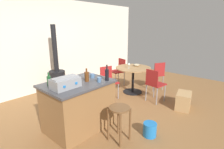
# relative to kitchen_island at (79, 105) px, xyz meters

# --- Properties ---
(ground_plane) EXTENTS (8.80, 8.80, 0.00)m
(ground_plane) POSITION_rel_kitchen_island_xyz_m (0.76, 0.12, -0.46)
(ground_plane) COLOR olive
(back_wall) EXTENTS (8.00, 0.10, 2.70)m
(back_wall) POSITION_rel_kitchen_island_xyz_m (0.76, 2.46, 0.89)
(back_wall) COLOR silver
(back_wall) RESTS_ON ground_plane
(kitchen_island) EXTENTS (1.23, 0.88, 0.92)m
(kitchen_island) POSITION_rel_kitchen_island_xyz_m (0.00, 0.00, 0.00)
(kitchen_island) COLOR olive
(kitchen_island) RESTS_ON ground_plane
(wooden_stool) EXTENTS (0.35, 0.35, 0.62)m
(wooden_stool) POSITION_rel_kitchen_island_xyz_m (0.20, -0.83, 0.00)
(wooden_stool) COLOR brown
(wooden_stool) RESTS_ON ground_plane
(dining_table) EXTENTS (1.01, 1.01, 0.76)m
(dining_table) POSITION_rel_kitchen_island_xyz_m (2.22, 0.30, 0.12)
(dining_table) COLOR black
(dining_table) RESTS_ON ground_plane
(folding_chair_near) EXTENTS (0.50, 0.50, 0.85)m
(folding_chair_near) POSITION_rel_kitchen_island_xyz_m (1.48, 0.60, 0.03)
(folding_chair_near) COLOR maroon
(folding_chair_near) RESTS_ON ground_plane
(folding_chair_far) EXTENTS (0.45, 0.45, 0.87)m
(folding_chair_far) POSITION_rel_kitchen_island_xyz_m (2.03, -0.49, 0.05)
(folding_chair_far) COLOR maroon
(folding_chair_far) RESTS_ON ground_plane
(folding_chair_left) EXTENTS (0.54, 0.54, 0.87)m
(folding_chair_left) POSITION_rel_kitchen_island_xyz_m (2.88, -0.11, 0.06)
(folding_chair_left) COLOR maroon
(folding_chair_left) RESTS_ON ground_plane
(folding_chair_right) EXTENTS (0.49, 0.49, 0.87)m
(folding_chair_right) POSITION_rel_kitchen_island_xyz_m (2.50, 1.07, 0.05)
(folding_chair_right) COLOR maroon
(folding_chair_right) RESTS_ON ground_plane
(wood_stove) EXTENTS (0.44, 0.45, 1.96)m
(wood_stove) POSITION_rel_kitchen_island_xyz_m (0.68, 1.84, 0.02)
(wood_stove) COLOR black
(wood_stove) RESTS_ON ground_plane
(toolbox) EXTENTS (0.46, 0.29, 0.19)m
(toolbox) POSITION_rel_kitchen_island_xyz_m (-0.31, -0.08, 0.55)
(toolbox) COLOR gray
(toolbox) RESTS_ON kitchen_island
(bottle_0) EXTENTS (0.07, 0.07, 0.30)m
(bottle_0) POSITION_rel_kitchen_island_xyz_m (0.45, -0.32, 0.57)
(bottle_0) COLOR black
(bottle_0) RESTS_ON kitchen_island
(bottle_1) EXTENTS (0.07, 0.07, 0.24)m
(bottle_1) POSITION_rel_kitchen_island_xyz_m (-0.44, 0.21, 0.55)
(bottle_1) COLOR #194C23
(bottle_1) RESTS_ON kitchen_island
(bottle_2) EXTENTS (0.08, 0.08, 0.25)m
(bottle_2) POSITION_rel_kitchen_island_xyz_m (0.16, -0.08, 0.55)
(bottle_2) COLOR #603314
(bottle_2) RESTS_ON kitchen_island
(cup_0) EXTENTS (0.11, 0.07, 0.08)m
(cup_0) POSITION_rel_kitchen_island_xyz_m (-0.08, 0.14, 0.50)
(cup_0) COLOR #383838
(cup_0) RESTS_ON kitchen_island
(cup_1) EXTENTS (0.11, 0.07, 0.09)m
(cup_1) POSITION_rel_kitchen_island_xyz_m (0.28, -0.28, 0.50)
(cup_1) COLOR #4C7099
(cup_1) RESTS_ON kitchen_island
(cup_2) EXTENTS (0.12, 0.09, 0.08)m
(cup_2) POSITION_rel_kitchen_island_xyz_m (0.38, 0.01, 0.50)
(cup_2) COLOR #4C7099
(cup_2) RESTS_ON kitchen_island
(wine_glass) EXTENTS (0.07, 0.07, 0.14)m
(wine_glass) POSITION_rel_kitchen_island_xyz_m (2.05, 0.34, 0.40)
(wine_glass) COLOR silver
(wine_glass) RESTS_ON dining_table
(serving_bowl) EXTENTS (0.18, 0.18, 0.07)m
(serving_bowl) POSITION_rel_kitchen_island_xyz_m (2.43, 0.34, 0.33)
(serving_bowl) COLOR tan
(serving_bowl) RESTS_ON dining_table
(cardboard_box) EXTENTS (0.57, 0.43, 0.39)m
(cardboard_box) POSITION_rel_kitchen_island_xyz_m (2.17, -1.21, -0.27)
(cardboard_box) COLOR tan
(cardboard_box) RESTS_ON ground_plane
(plastic_bucket) EXTENTS (0.24, 0.24, 0.25)m
(plastic_bucket) POSITION_rel_kitchen_island_xyz_m (0.66, -1.17, -0.34)
(plastic_bucket) COLOR blue
(plastic_bucket) RESTS_ON ground_plane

